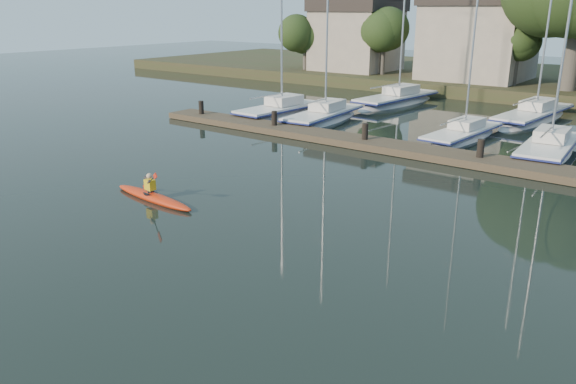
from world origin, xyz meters
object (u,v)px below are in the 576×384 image
Objects in this scene: sailboat_0 at (280,119)px; sailboat_2 at (462,142)px; sailboat_1 at (323,124)px; sailboat_6 at (533,123)px; sailboat_3 at (547,158)px; kayak at (153,195)px; sailboat_5 at (396,107)px; dock at (418,151)px.

sailboat_0 is 0.99× the size of sailboat_2.
sailboat_1 is 13.43m from sailboat_6.
kayak is at bearing -125.46° from sailboat_3.
sailboat_5 is (-8.34, 8.52, -0.04)m from sailboat_2.
dock is 9.57m from sailboat_1.
sailboat_1 is (-8.51, 4.35, -0.40)m from dock.
sailboat_1 is 0.86× the size of sailboat_5.
kayak is 0.34× the size of sailboat_2.
sailboat_3 is at bearing -65.76° from sailboat_6.
sailboat_5 reaches higher than sailboat_2.
kayak is 0.13× the size of dock.
dock is 2.05× the size of sailboat_5.
sailboat_3 reaches higher than kayak.
sailboat_6 is at bearing 105.17° from sailboat_3.
sailboat_6 is (13.77, 8.72, 0.02)m from sailboat_0.
sailboat_1 is 8.88m from sailboat_5.
dock is at bearing -53.57° from sailboat_5.
sailboat_2 is at bearing 85.15° from dock.
dock is 15.42m from sailboat_5.
kayak is 0.34× the size of sailboat_3.
sailboat_2 is at bearing 167.37° from sailboat_3.
sailboat_2 is 11.92m from sailboat_5.
dock is 4.73m from sailboat_2.
sailboat_6 is (1.96, 12.76, -0.40)m from dock.
dock is 2.62× the size of sailboat_3.
sailboat_5 is (-12.94, 9.22, -0.01)m from sailboat_3.
dock is 2.60× the size of sailboat_0.
sailboat_2 is 0.79× the size of sailboat_6.
sailboat_3 is at bearing 2.01° from sailboat_0.
sailboat_2 is (5.36, 16.96, -0.34)m from kayak.
sailboat_1 is 13.52m from sailboat_3.
sailboat_6 is at bearing 33.34° from sailboat_1.
sailboat_3 reaches higher than sailboat_0.
sailboat_2 is at bearing 5.24° from sailboat_0.
sailboat_5 is at bearing 100.38° from kayak.
sailboat_6 reaches higher than sailboat_5.
sailboat_0 is at bearing 161.12° from dock.
sailboat_0 is 16.30m from sailboat_6.
sailboat_1 reaches higher than sailboat_2.
sailboat_5 is (-2.98, 25.48, -0.38)m from kayak.
sailboat_2 reaches higher than sailboat_3.
sailboat_1 is (3.29, 0.31, 0.02)m from sailboat_0.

